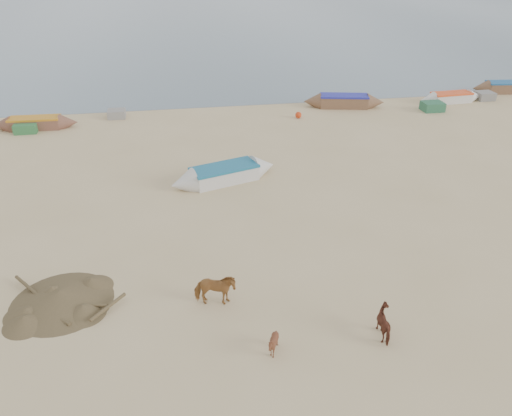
{
  "coord_description": "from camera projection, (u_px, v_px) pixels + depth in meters",
  "views": [
    {
      "loc": [
        -3.15,
        -14.49,
        11.18
      ],
      "look_at": [
        0.0,
        4.0,
        1.0
      ],
      "focal_mm": 35.0,
      "sensor_mm": 36.0,
      "label": 1
    }
  ],
  "objects": [
    {
      "name": "waterline_canoes",
      "position": [
        195.0,
        110.0,
        35.43
      ],
      "size": [
        58.42,
        4.46,
        0.94
      ],
      "color": "brown",
      "rests_on": "ground"
    },
    {
      "name": "cow_adult",
      "position": [
        215.0,
        290.0,
        16.99
      ],
      "size": [
        1.55,
        0.9,
        1.24
      ],
      "primitive_type": "imported",
      "rotation": [
        0.0,
        0.0,
        1.4
      ],
      "color": "#9B6532",
      "rests_on": "ground"
    },
    {
      "name": "beach_clutter",
      "position": [
        280.0,
        111.0,
        35.68
      ],
      "size": [
        42.99,
        3.38,
        0.64
      ],
      "color": "#2E6737",
      "rests_on": "ground"
    },
    {
      "name": "near_canoe",
      "position": [
        224.0,
        174.0,
        25.84
      ],
      "size": [
        5.97,
        3.15,
        0.84
      ],
      "primitive_type": null,
      "rotation": [
        0.0,
        0.0,
        0.31
      ],
      "color": "beige",
      "rests_on": "ground"
    },
    {
      "name": "calf_front",
      "position": [
        273.0,
        344.0,
        15.02
      ],
      "size": [
        0.94,
        0.89,
        0.81
      ],
      "primitive_type": "imported",
      "rotation": [
        0.0,
        0.0,
        -1.17
      ],
      "color": "#572D1B",
      "rests_on": "ground"
    },
    {
      "name": "sea",
      "position": [
        183.0,
        9.0,
        89.4
      ],
      "size": [
        160.0,
        160.0,
        0.0
      ],
      "primitive_type": "plane",
      "color": "slate",
      "rests_on": "ground"
    },
    {
      "name": "calf_right",
      "position": [
        387.0,
        323.0,
        15.72
      ],
      "size": [
        1.11,
        1.19,
        0.97
      ],
      "primitive_type": "imported",
      "rotation": [
        0.0,
        0.0,
        1.94
      ],
      "color": "#5A2C1D",
      "rests_on": "ground"
    },
    {
      "name": "debris_pile",
      "position": [
        61.0,
        297.0,
        17.25
      ],
      "size": [
        3.66,
        3.66,
        0.51
      ],
      "primitive_type": "cone",
      "rotation": [
        0.0,
        0.0,
        0.03
      ],
      "color": "brown",
      "rests_on": "ground"
    },
    {
      "name": "ground",
      "position": [
        274.0,
        283.0,
        18.36
      ],
      "size": [
        140.0,
        140.0,
        0.0
      ],
      "primitive_type": "plane",
      "color": "tan",
      "rests_on": "ground"
    }
  ]
}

